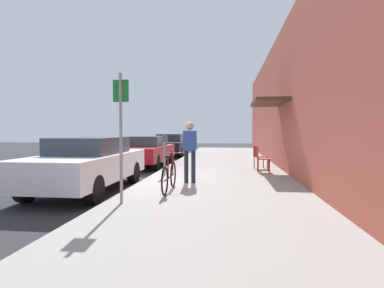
{
  "coord_description": "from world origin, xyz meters",
  "views": [
    {
      "loc": [
        2.54,
        -8.8,
        1.58
      ],
      "look_at": [
        0.73,
        6.41,
        0.92
      ],
      "focal_mm": 29.05,
      "sensor_mm": 36.0,
      "label": 1
    }
  ],
  "objects_px": {
    "parked_car_2": "(171,144)",
    "parking_meter": "(165,152)",
    "pedestrian_standing": "(190,147)",
    "bicycle_0": "(169,176)",
    "cafe_chair_0": "(261,158)",
    "cafe_chair_1": "(259,156)",
    "street_sign": "(121,128)",
    "parked_car_0": "(88,163)",
    "parked_car_1": "(146,151)"
  },
  "relations": [
    {
      "from": "parked_car_0",
      "to": "street_sign",
      "type": "distance_m",
      "value": 2.43
    },
    {
      "from": "bicycle_0",
      "to": "street_sign",
      "type": "bearing_deg",
      "value": -118.1
    },
    {
      "from": "parked_car_2",
      "to": "cafe_chair_0",
      "type": "xyz_separation_m",
      "value": [
        4.77,
        -8.18,
        -0.09
      ]
    },
    {
      "from": "cafe_chair_1",
      "to": "street_sign",
      "type": "bearing_deg",
      "value": -118.33
    },
    {
      "from": "bicycle_0",
      "to": "pedestrian_standing",
      "type": "relative_size",
      "value": 1.01
    },
    {
      "from": "parked_car_0",
      "to": "bicycle_0",
      "type": "distance_m",
      "value": 2.26
    },
    {
      "from": "bicycle_0",
      "to": "cafe_chair_0",
      "type": "distance_m",
      "value": 4.59
    },
    {
      "from": "parked_car_2",
      "to": "cafe_chair_0",
      "type": "height_order",
      "value": "parked_car_2"
    },
    {
      "from": "parking_meter",
      "to": "street_sign",
      "type": "distance_m",
      "value": 4.03
    },
    {
      "from": "parked_car_0",
      "to": "parked_car_2",
      "type": "distance_m",
      "value": 11.64
    },
    {
      "from": "parked_car_2",
      "to": "cafe_chair_0",
      "type": "distance_m",
      "value": 9.48
    },
    {
      "from": "bicycle_0",
      "to": "cafe_chair_0",
      "type": "relative_size",
      "value": 1.97
    },
    {
      "from": "cafe_chair_0",
      "to": "pedestrian_standing",
      "type": "height_order",
      "value": "pedestrian_standing"
    },
    {
      "from": "cafe_chair_0",
      "to": "cafe_chair_1",
      "type": "height_order",
      "value": "same"
    },
    {
      "from": "parked_car_1",
      "to": "cafe_chair_1",
      "type": "relative_size",
      "value": 5.06
    },
    {
      "from": "parked_car_1",
      "to": "cafe_chair_0",
      "type": "xyz_separation_m",
      "value": [
        4.77,
        -2.17,
        -0.08
      ]
    },
    {
      "from": "street_sign",
      "to": "cafe_chair_0",
      "type": "xyz_separation_m",
      "value": [
        3.27,
        5.15,
        -1.02
      ]
    },
    {
      "from": "parked_car_2",
      "to": "pedestrian_standing",
      "type": "bearing_deg",
      "value": -76.6
    },
    {
      "from": "parking_meter",
      "to": "pedestrian_standing",
      "type": "height_order",
      "value": "pedestrian_standing"
    },
    {
      "from": "parked_car_2",
      "to": "parking_meter",
      "type": "xyz_separation_m",
      "value": [
        1.55,
        -9.37,
        0.18
      ]
    },
    {
      "from": "parked_car_0",
      "to": "parked_car_2",
      "type": "xyz_separation_m",
      "value": [
        0.0,
        11.64,
        -0.02
      ]
    },
    {
      "from": "street_sign",
      "to": "parked_car_1",
      "type": "bearing_deg",
      "value": 101.58
    },
    {
      "from": "parking_meter",
      "to": "street_sign",
      "type": "height_order",
      "value": "street_sign"
    },
    {
      "from": "bicycle_0",
      "to": "pedestrian_standing",
      "type": "xyz_separation_m",
      "value": [
        0.34,
        1.26,
        0.64
      ]
    },
    {
      "from": "street_sign",
      "to": "pedestrian_standing",
      "type": "bearing_deg",
      "value": 67.9
    },
    {
      "from": "cafe_chair_0",
      "to": "pedestrian_standing",
      "type": "relative_size",
      "value": 0.51
    },
    {
      "from": "parked_car_1",
      "to": "cafe_chair_1",
      "type": "distance_m",
      "value": 4.94
    },
    {
      "from": "parked_car_1",
      "to": "cafe_chair_0",
      "type": "height_order",
      "value": "parked_car_1"
    },
    {
      "from": "parking_meter",
      "to": "street_sign",
      "type": "bearing_deg",
      "value": -90.72
    },
    {
      "from": "parked_car_2",
      "to": "parked_car_1",
      "type": "bearing_deg",
      "value": -90.0
    },
    {
      "from": "parking_meter",
      "to": "cafe_chair_0",
      "type": "height_order",
      "value": "parking_meter"
    },
    {
      "from": "parked_car_1",
      "to": "parked_car_2",
      "type": "relative_size",
      "value": 1.0
    },
    {
      "from": "parking_meter",
      "to": "parked_car_0",
      "type": "bearing_deg",
      "value": -124.32
    },
    {
      "from": "parked_car_1",
      "to": "street_sign",
      "type": "distance_m",
      "value": 7.53
    },
    {
      "from": "parked_car_0",
      "to": "bicycle_0",
      "type": "xyz_separation_m",
      "value": [
        2.22,
        -0.35,
        -0.26
      ]
    },
    {
      "from": "cafe_chair_0",
      "to": "pedestrian_standing",
      "type": "bearing_deg",
      "value": -131.07
    },
    {
      "from": "parked_car_0",
      "to": "street_sign",
      "type": "bearing_deg",
      "value": -48.43
    },
    {
      "from": "street_sign",
      "to": "cafe_chair_0",
      "type": "relative_size",
      "value": 2.99
    },
    {
      "from": "street_sign",
      "to": "cafe_chair_1",
      "type": "height_order",
      "value": "street_sign"
    },
    {
      "from": "parked_car_2",
      "to": "parking_meter",
      "type": "relative_size",
      "value": 3.33
    },
    {
      "from": "parked_car_1",
      "to": "street_sign",
      "type": "bearing_deg",
      "value": -78.42
    },
    {
      "from": "parked_car_1",
      "to": "parking_meter",
      "type": "distance_m",
      "value": 3.7
    },
    {
      "from": "bicycle_0",
      "to": "pedestrian_standing",
      "type": "distance_m",
      "value": 1.45
    },
    {
      "from": "parking_meter",
      "to": "pedestrian_standing",
      "type": "xyz_separation_m",
      "value": [
        1.01,
        -1.36,
        0.23
      ]
    },
    {
      "from": "parked_car_1",
      "to": "bicycle_0",
      "type": "relative_size",
      "value": 2.57
    },
    {
      "from": "parked_car_0",
      "to": "parked_car_2",
      "type": "relative_size",
      "value": 1.0
    },
    {
      "from": "parked_car_2",
      "to": "bicycle_0",
      "type": "height_order",
      "value": "parked_car_2"
    },
    {
      "from": "parked_car_1",
      "to": "cafe_chair_0",
      "type": "bearing_deg",
      "value": -24.47
    },
    {
      "from": "parked_car_0",
      "to": "cafe_chair_0",
      "type": "distance_m",
      "value": 5.89
    },
    {
      "from": "parked_car_1",
      "to": "parked_car_2",
      "type": "height_order",
      "value": "parked_car_2"
    }
  ]
}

